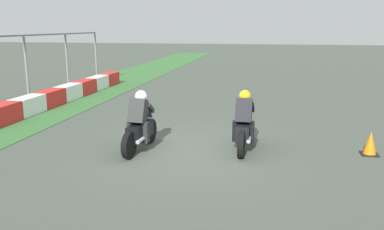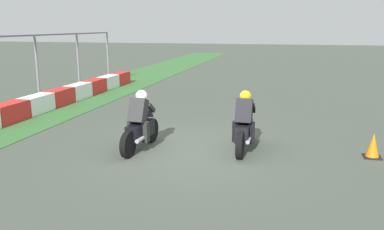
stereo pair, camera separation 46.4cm
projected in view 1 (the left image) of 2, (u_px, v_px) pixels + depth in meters
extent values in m
plane|color=#464D43|center=(189.00, 150.00, 10.10)|extent=(120.00, 120.00, 0.00)
cube|color=red|center=(1.00, 115.00, 12.63)|extent=(1.44, 0.60, 0.64)
cube|color=white|center=(28.00, 106.00, 14.03)|extent=(1.44, 0.60, 0.64)
cube|color=red|center=(50.00, 99.00, 15.44)|extent=(1.44, 0.60, 0.64)
cube|color=white|center=(69.00, 92.00, 16.84)|extent=(1.44, 0.60, 0.64)
cube|color=red|center=(84.00, 87.00, 18.25)|extent=(1.44, 0.60, 0.64)
cube|color=white|center=(98.00, 83.00, 19.65)|extent=(1.44, 0.60, 0.64)
cube|color=red|center=(109.00, 79.00, 21.06)|extent=(1.44, 0.60, 0.64)
cylinder|color=slate|center=(27.00, 69.00, 15.97)|extent=(0.10, 0.10, 2.75)
cylinder|color=slate|center=(67.00, 62.00, 19.13)|extent=(0.10, 0.10, 2.75)
cylinder|color=slate|center=(96.00, 57.00, 22.29)|extent=(0.10, 0.10, 2.75)
cylinder|color=black|center=(245.00, 130.00, 10.77)|extent=(0.64, 0.15, 0.64)
cylinder|color=black|center=(241.00, 145.00, 9.43)|extent=(0.64, 0.15, 0.64)
cube|color=black|center=(244.00, 130.00, 10.06)|extent=(1.10, 0.33, 0.40)
ellipsoid|color=black|center=(244.00, 118.00, 10.09)|extent=(0.48, 0.31, 0.24)
cube|color=red|center=(242.00, 135.00, 9.57)|extent=(0.06, 0.16, 0.08)
cylinder|color=#A5A5AD|center=(249.00, 139.00, 9.73)|extent=(0.42, 0.10, 0.10)
cube|color=black|center=(244.00, 111.00, 9.85)|extent=(0.49, 0.41, 0.66)
sphere|color=gold|center=(245.00, 96.00, 9.99)|extent=(0.30, 0.30, 0.30)
cube|color=#376D53|center=(245.00, 113.00, 10.47)|extent=(0.16, 0.26, 0.23)
cube|color=black|center=(235.00, 131.00, 9.99)|extent=(0.18, 0.14, 0.52)
cube|color=black|center=(251.00, 132.00, 9.91)|extent=(0.18, 0.14, 0.52)
cube|color=black|center=(238.00, 107.00, 10.25)|extent=(0.39, 0.10, 0.31)
cube|color=black|center=(252.00, 107.00, 10.18)|extent=(0.39, 0.10, 0.31)
cylinder|color=black|center=(150.00, 131.00, 10.71)|extent=(0.65, 0.18, 0.64)
cylinder|color=black|center=(129.00, 146.00, 9.39)|extent=(0.65, 0.18, 0.64)
cube|color=black|center=(140.00, 131.00, 10.01)|extent=(1.12, 0.39, 0.40)
ellipsoid|color=black|center=(141.00, 118.00, 10.04)|extent=(0.50, 0.33, 0.24)
cube|color=red|center=(132.00, 135.00, 9.52)|extent=(0.07, 0.16, 0.08)
cylinder|color=#A5A5AD|center=(141.00, 140.00, 9.67)|extent=(0.43, 0.13, 0.10)
cube|color=#272727|center=(138.00, 111.00, 9.80)|extent=(0.51, 0.43, 0.66)
sphere|color=silver|center=(141.00, 96.00, 9.93)|extent=(0.32, 0.32, 0.30)
cube|color=slate|center=(147.00, 113.00, 10.41)|extent=(0.17, 0.27, 0.23)
cube|color=#272727|center=(131.00, 131.00, 9.95)|extent=(0.19, 0.15, 0.52)
cube|color=#272727|center=(146.00, 132.00, 9.85)|extent=(0.19, 0.15, 0.52)
cube|color=#272727|center=(137.00, 107.00, 10.20)|extent=(0.39, 0.13, 0.31)
cube|color=#272727|center=(150.00, 108.00, 10.11)|extent=(0.39, 0.13, 0.31)
cube|color=black|center=(369.00, 154.00, 9.73)|extent=(0.40, 0.40, 0.03)
cone|color=orange|center=(370.00, 143.00, 9.67)|extent=(0.32, 0.32, 0.59)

